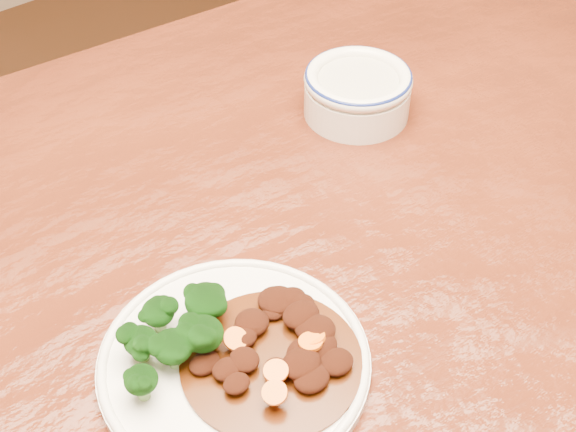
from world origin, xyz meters
TOP-DOWN VIEW (x-y plane):
  - dining_table at (0.00, 0.00)m, footprint 1.58×1.04m
  - dinner_plate at (-0.13, -0.09)m, footprint 0.23×0.23m
  - broccoli_florets at (-0.15, -0.05)m, footprint 0.12×0.08m
  - mince_stew at (-0.09, -0.10)m, footprint 0.16×0.16m
  - dip_bowl at (0.21, 0.12)m, footprint 0.13×0.13m

SIDE VIEW (x-z plane):
  - dining_table at x=0.00m, z-range 0.30..1.05m
  - dinner_plate at x=-0.13m, z-range 0.75..0.76m
  - mince_stew at x=-0.09m, z-range 0.76..0.78m
  - dip_bowl at x=0.21m, z-range 0.75..0.81m
  - broccoli_florets at x=-0.15m, z-range 0.76..0.80m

